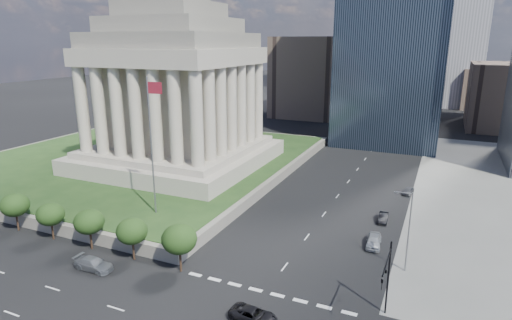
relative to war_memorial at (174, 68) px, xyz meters
The scene contains 16 objects.
ground 65.71m from the war_memorial, 56.82° to the left, with size 500.00×500.00×0.00m, color black.
plaza_terrace 23.35m from the war_memorial, 169.70° to the left, with size 66.00×70.00×1.80m, color slate.
plaza_lawn 22.52m from the war_memorial, 169.70° to the left, with size 64.00×68.00×0.10m, color #1E3B18.
war_memorial is the anchor object (origin of this frame).
flagpole 28.16m from the war_memorial, 63.11° to the right, with size 2.52×0.24×20.00m.
tree_row 38.69m from the war_memorial, 92.53° to the right, with size 53.00×4.00×6.00m, color black, non-canonical shape.
midrise_glass 59.82m from the war_memorial, 52.55° to the left, with size 26.00×26.00×60.00m, color black.
building_filler_ne 105.88m from the war_memorial, 51.17° to the left, with size 20.00×30.00×20.00m, color brown.
building_filler_nw 82.43m from the war_memorial, 87.21° to the left, with size 24.00×30.00×28.00m, color brown.
traffic_signal_ne 60.00m from the war_memorial, 36.42° to the right, with size 0.30×5.74×8.00m.
street_lamp_north 54.92m from the war_memorial, 25.92° to the right, with size 2.13×0.22×10.00m.
pickup_truck 56.33m from the war_memorial, 48.30° to the right, with size 4.86×2.24×1.35m, color black.
suv_grey 45.21m from the war_memorial, 70.81° to the right, with size 2.08×5.12×1.49m, color slate.
parked_sedan_near 50.95m from the war_memorial, 22.67° to the right, with size 4.65×1.87×1.59m, color #9DA1A5.
parked_sedan_mid 48.61m from the war_memorial, 11.93° to the right, with size 3.85×1.34×1.27m, color black.
parked_sedan_far 50.15m from the war_memorial, ahead, with size 1.44×3.58×1.22m, color #4B4D52.
Camera 1 is at (15.85, -24.09, 26.61)m, focal length 30.00 mm.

